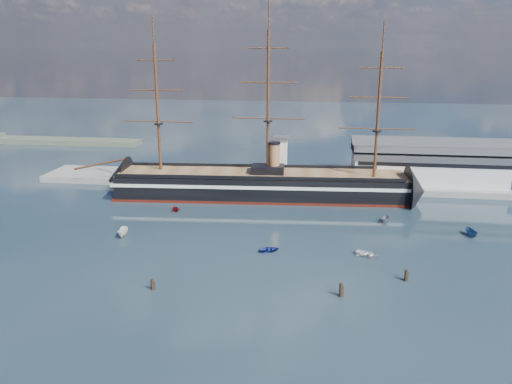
# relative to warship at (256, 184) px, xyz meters

# --- Properties ---
(ground) EXTENTS (600.00, 600.00, 0.00)m
(ground) POSITION_rel_warship_xyz_m (3.59, -20.00, -4.04)
(ground) COLOR #14242E
(ground) RESTS_ON ground
(quay) EXTENTS (180.00, 18.00, 2.00)m
(quay) POSITION_rel_warship_xyz_m (13.59, 16.00, -4.04)
(quay) COLOR slate
(quay) RESTS_ON ground
(warehouse) EXTENTS (63.00, 21.00, 11.60)m
(warehouse) POSITION_rel_warship_xyz_m (61.59, 20.00, 3.95)
(warehouse) COLOR #B7BABC
(warehouse) RESTS_ON ground
(quay_tower) EXTENTS (5.00, 5.00, 15.00)m
(quay_tower) POSITION_rel_warship_xyz_m (6.59, 13.00, 5.72)
(quay_tower) COLOR silver
(quay_tower) RESTS_ON ground
(shoreline) EXTENTS (120.00, 10.00, 4.00)m
(shoreline) POSITION_rel_warship_xyz_m (-135.64, 75.00, -2.59)
(shoreline) COLOR #3F4C38
(shoreline) RESTS_ON ground
(warship) EXTENTS (113.41, 22.40, 53.94)m
(warship) POSITION_rel_warship_xyz_m (0.00, 0.00, 0.00)
(warship) COLOR black
(warship) RESTS_ON ground
(motorboat_a) EXTENTS (6.64, 3.42, 2.53)m
(motorboat_a) POSITION_rel_warship_xyz_m (-27.92, -37.90, -4.04)
(motorboat_a) COLOR silver
(motorboat_a) RESTS_ON ground
(motorboat_b) EXTENTS (2.16, 3.18, 1.38)m
(motorboat_b) POSITION_rel_warship_xyz_m (8.97, -42.25, -4.04)
(motorboat_b) COLOR navy
(motorboat_b) RESTS_ON ground
(motorboat_c) EXTENTS (5.31, 3.40, 2.00)m
(motorboat_c) POSITION_rel_warship_xyz_m (37.41, -18.81, -4.04)
(motorboat_c) COLOR slate
(motorboat_c) RESTS_ON ground
(motorboat_d) EXTENTS (5.57, 5.73, 2.05)m
(motorboat_d) POSITION_rel_warship_xyz_m (-20.69, -17.21, -4.04)
(motorboat_d) COLOR maroon
(motorboat_d) RESTS_ON ground
(motorboat_e) EXTENTS (2.95, 3.64, 1.60)m
(motorboat_e) POSITION_rel_warship_xyz_m (31.05, -42.11, -4.04)
(motorboat_e) COLOR silver
(motorboat_e) RESTS_ON ground
(motorboat_f) EXTENTS (5.90, 3.31, 2.23)m
(motorboat_f) POSITION_rel_warship_xyz_m (57.64, -25.98, -4.04)
(motorboat_f) COLOR navy
(motorboat_f) RESTS_ON ground
(piling_near_left) EXTENTS (0.64, 0.64, 3.01)m
(piling_near_left) POSITION_rel_warship_xyz_m (-11.35, -64.01, -4.04)
(piling_near_left) COLOR black
(piling_near_left) RESTS_ON ground
(piling_near_right) EXTENTS (0.64, 0.64, 3.48)m
(piling_near_right) POSITION_rel_warship_xyz_m (24.65, -61.84, -4.04)
(piling_near_right) COLOR black
(piling_near_right) RESTS_ON ground
(piling_far_right) EXTENTS (0.64, 0.64, 3.16)m
(piling_far_right) POSITION_rel_warship_xyz_m (37.78, -53.45, -4.04)
(piling_far_right) COLOR black
(piling_far_right) RESTS_ON ground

